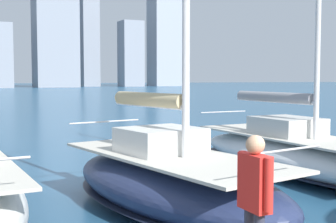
% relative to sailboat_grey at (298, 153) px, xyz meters
% --- Properties ---
extents(sailboat_grey, '(2.78, 9.39, 11.05)m').
position_rel_sailboat_grey_xyz_m(sailboat_grey, '(0.00, 0.00, 0.00)').
color(sailboat_grey, silver).
rests_on(sailboat_grey, ground).
extents(sailboat_tan, '(3.86, 7.21, 13.15)m').
position_rel_sailboat_grey_xyz_m(sailboat_tan, '(5.32, 1.98, 0.09)').
color(sailboat_tan, navy).
rests_on(sailboat_tan, ground).
extents(person_red_shirt, '(0.23, 0.63, 1.71)m').
position_rel_sailboat_grey_xyz_m(person_red_shirt, '(6.50, 6.59, 0.95)').
color(person_red_shirt, '#2D3347').
rests_on(person_red_shirt, dock_pier).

